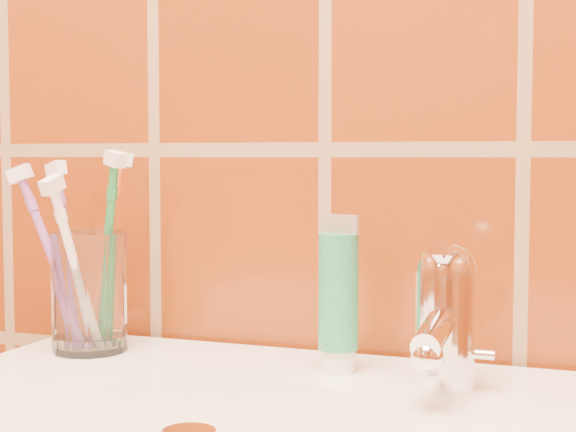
% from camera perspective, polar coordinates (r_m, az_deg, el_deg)
% --- Properties ---
extents(glass_tumbler, '(0.09, 0.09, 0.11)m').
position_cam_1_polar(glass_tumbler, '(0.86, -12.73, -4.81)').
color(glass_tumbler, white).
rests_on(glass_tumbler, pedestal_sink).
extents(toothpaste_tube, '(0.04, 0.03, 0.14)m').
position_cam_1_polar(toothpaste_tube, '(0.76, 3.27, -5.35)').
color(toothpaste_tube, white).
rests_on(toothpaste_tube, pedestal_sink).
extents(faucet, '(0.05, 0.11, 0.12)m').
position_cam_1_polar(faucet, '(0.71, 10.08, -6.05)').
color(faucet, white).
rests_on(faucet, pedestal_sink).
extents(toothbrush_0, '(0.05, 0.14, 0.19)m').
position_cam_1_polar(toothbrush_0, '(0.83, -13.56, -3.31)').
color(toothbrush_0, white).
rests_on(toothbrush_0, glass_tumbler).
extents(toothbrush_1, '(0.12, 0.11, 0.18)m').
position_cam_1_polar(toothbrush_1, '(0.86, -14.93, -2.80)').
color(toothbrush_1, '#914EA7').
rests_on(toothbrush_1, glass_tumbler).
extents(toothbrush_2, '(0.09, 0.08, 0.20)m').
position_cam_1_polar(toothbrush_2, '(0.85, -11.64, -2.37)').
color(toothbrush_2, '#207A3C').
rests_on(toothbrush_2, glass_tumbler).
extents(toothbrush_3, '(0.10, 0.09, 0.19)m').
position_cam_1_polar(toothbrush_3, '(0.87, -14.00, -2.58)').
color(toothbrush_3, '#864BA2').
rests_on(toothbrush_3, glass_tumbler).
extents(toothbrush_4, '(0.09, 0.10, 0.20)m').
position_cam_1_polar(toothbrush_4, '(0.87, -11.79, -2.20)').
color(toothbrush_4, '#D15624').
rests_on(toothbrush_4, glass_tumbler).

